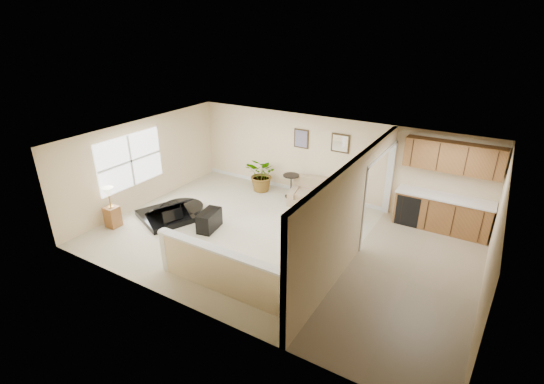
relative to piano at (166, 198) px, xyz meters
The scene contains 20 objects.
floor 3.40m from the piano, ahead, with size 9.00×9.00×0.00m, color #B2A58A.
back_wall 4.82m from the piano, 45.85° to the left, with size 9.00×0.04×2.50m, color beige.
front_wall 4.26m from the piano, 37.82° to the right, with size 9.00×0.04×2.50m, color beige.
left_wall 1.43m from the piano, 160.30° to the left, with size 0.04×6.00×2.50m, color beige.
right_wall 7.86m from the piano, ahead, with size 0.04×6.00×2.50m, color beige.
ceiling 3.87m from the piano, ahead, with size 9.00×6.00×0.04m, color silver.
kitchen_vinyl 6.51m from the piano, ahead, with size 2.70×6.00×0.01m, color gray.
interior_partition 5.21m from the piano, ahead, with size 0.18×5.99×2.50m.
pony_half_wall 3.88m from the piano, 28.94° to the right, with size 3.42×0.22×1.00m.
left_window 1.46m from the piano, behind, with size 0.05×2.15×1.45m, color white.
wall_art_left 4.31m from the piano, 55.05° to the left, with size 0.48×0.04×0.58m.
wall_mirror 5.11m from the piano, 43.13° to the left, with size 0.55×0.04×0.55m.
kitchen_cabinets 7.24m from the piano, 25.84° to the left, with size 2.36×0.65×2.33m.
piano is the anchor object (origin of this frame).
piano_bench 1.49m from the piano, ahead, with size 0.38×0.76×0.51m, color black.
loveseat 4.37m from the piano, 42.00° to the left, with size 1.86×1.29×0.95m.
accent_table 3.72m from the piano, 51.48° to the left, with size 0.50×0.50×0.73m.
palm_plant 3.15m from the piano, 65.21° to the left, with size 1.13×1.01×1.12m.
small_plant 5.05m from the piano, 28.81° to the left, with size 0.38×0.38×0.51m.
lamp_stand 1.43m from the piano, 125.47° to the right, with size 0.33×0.33×1.11m.
Camera 1 is at (4.19, -7.33, 5.07)m, focal length 26.00 mm.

